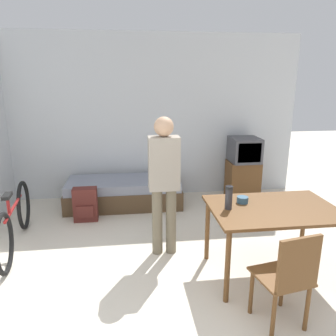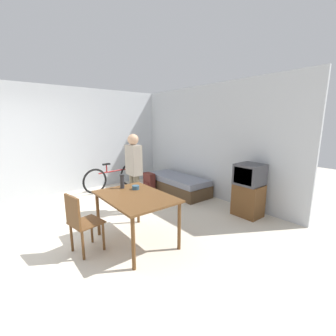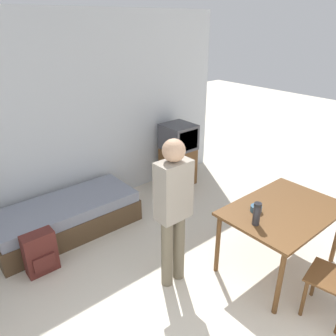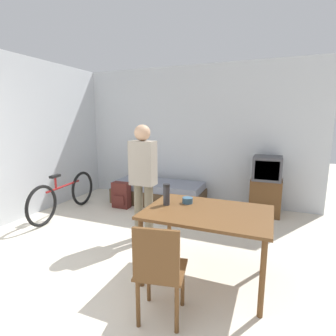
{
  "view_description": "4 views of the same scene",
  "coord_description": "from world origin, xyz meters",
  "px_view_note": "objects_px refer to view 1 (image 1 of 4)",
  "views": [
    {
      "loc": [
        -0.26,
        -1.72,
        2.0
      ],
      "look_at": [
        0.23,
        2.17,
        0.91
      ],
      "focal_mm": 35.0,
      "sensor_mm": 36.0,
      "label": 1
    },
    {
      "loc": [
        3.97,
        -0.45,
        1.83
      ],
      "look_at": [
        0.64,
        2.2,
        0.95
      ],
      "focal_mm": 24.0,
      "sensor_mm": 36.0,
      "label": 2
    },
    {
      "loc": [
        -1.65,
        -0.31,
        2.56
      ],
      "look_at": [
        0.41,
        2.15,
        1.1
      ],
      "focal_mm": 35.0,
      "sensor_mm": 36.0,
      "label": 3
    },
    {
      "loc": [
        1.75,
        -1.34,
        1.67
      ],
      "look_at": [
        0.36,
        2.08,
        0.98
      ],
      "focal_mm": 28.0,
      "sensor_mm": 36.0,
      "label": 4
    }
  ],
  "objects_px": {
    "bicycle": "(15,221)",
    "backpack": "(85,205)",
    "dining_table": "(273,215)",
    "wooden_chair": "(288,276)",
    "person_standing": "(164,177)",
    "thermos_flask": "(229,196)",
    "mate_bowl": "(243,200)",
    "daybed": "(124,193)",
    "tv": "(243,167)"
  },
  "relations": [
    {
      "from": "thermos_flask",
      "to": "wooden_chair",
      "type": "bearing_deg",
      "value": -71.79
    },
    {
      "from": "mate_bowl",
      "to": "backpack",
      "type": "distance_m",
      "value": 2.36
    },
    {
      "from": "thermos_flask",
      "to": "mate_bowl",
      "type": "bearing_deg",
      "value": 35.65
    },
    {
      "from": "dining_table",
      "to": "backpack",
      "type": "bearing_deg",
      "value": 141.95
    },
    {
      "from": "daybed",
      "to": "wooden_chair",
      "type": "xyz_separation_m",
      "value": [
        1.3,
        -2.89,
        0.27
      ]
    },
    {
      "from": "person_standing",
      "to": "bicycle",
      "type": "bearing_deg",
      "value": 168.66
    },
    {
      "from": "mate_bowl",
      "to": "backpack",
      "type": "height_order",
      "value": "mate_bowl"
    },
    {
      "from": "person_standing",
      "to": "thermos_flask",
      "type": "distance_m",
      "value": 0.8
    },
    {
      "from": "tv",
      "to": "bicycle",
      "type": "height_order",
      "value": "tv"
    },
    {
      "from": "thermos_flask",
      "to": "backpack",
      "type": "relative_size",
      "value": 0.48
    },
    {
      "from": "tv",
      "to": "thermos_flask",
      "type": "height_order",
      "value": "tv"
    },
    {
      "from": "bicycle",
      "to": "backpack",
      "type": "height_order",
      "value": "bicycle"
    },
    {
      "from": "backpack",
      "to": "thermos_flask",
      "type": "bearing_deg",
      "value": -44.88
    },
    {
      "from": "tv",
      "to": "dining_table",
      "type": "distance_m",
      "value": 2.29
    },
    {
      "from": "daybed",
      "to": "tv",
      "type": "distance_m",
      "value": 2.04
    },
    {
      "from": "thermos_flask",
      "to": "backpack",
      "type": "xyz_separation_m",
      "value": [
        -1.59,
        1.58,
        -0.64
      ]
    },
    {
      "from": "wooden_chair",
      "to": "dining_table",
      "type": "bearing_deg",
      "value": 75.09
    },
    {
      "from": "dining_table",
      "to": "thermos_flask",
      "type": "bearing_deg",
      "value": 177.34
    },
    {
      "from": "tv",
      "to": "person_standing",
      "type": "distance_m",
      "value": 2.29
    },
    {
      "from": "person_standing",
      "to": "wooden_chair",
      "type": "bearing_deg",
      "value": -58.17
    },
    {
      "from": "dining_table",
      "to": "bicycle",
      "type": "bearing_deg",
      "value": 161.61
    },
    {
      "from": "wooden_chair",
      "to": "thermos_flask",
      "type": "relative_size",
      "value": 3.73
    },
    {
      "from": "daybed",
      "to": "wooden_chair",
      "type": "relative_size",
      "value": 2.08
    },
    {
      "from": "dining_table",
      "to": "wooden_chair",
      "type": "relative_size",
      "value": 1.44
    },
    {
      "from": "wooden_chair",
      "to": "bicycle",
      "type": "distance_m",
      "value": 3.1
    },
    {
      "from": "daybed",
      "to": "person_standing",
      "type": "height_order",
      "value": "person_standing"
    },
    {
      "from": "tv",
      "to": "wooden_chair",
      "type": "relative_size",
      "value": 1.19
    },
    {
      "from": "dining_table",
      "to": "person_standing",
      "type": "xyz_separation_m",
      "value": [
        -1.03,
        0.58,
        0.26
      ]
    },
    {
      "from": "mate_bowl",
      "to": "thermos_flask",
      "type": "bearing_deg",
      "value": -144.35
    },
    {
      "from": "daybed",
      "to": "backpack",
      "type": "height_order",
      "value": "backpack"
    },
    {
      "from": "bicycle",
      "to": "thermos_flask",
      "type": "relative_size",
      "value": 7.47
    },
    {
      "from": "bicycle",
      "to": "thermos_flask",
      "type": "distance_m",
      "value": 2.56
    },
    {
      "from": "thermos_flask",
      "to": "mate_bowl",
      "type": "distance_m",
      "value": 0.26
    },
    {
      "from": "person_standing",
      "to": "mate_bowl",
      "type": "relative_size",
      "value": 13.8
    },
    {
      "from": "dining_table",
      "to": "wooden_chair",
      "type": "bearing_deg",
      "value": -104.91
    },
    {
      "from": "tv",
      "to": "bicycle",
      "type": "relative_size",
      "value": 0.6
    },
    {
      "from": "daybed",
      "to": "person_standing",
      "type": "xyz_separation_m",
      "value": [
        0.47,
        -1.55,
        0.71
      ]
    },
    {
      "from": "person_standing",
      "to": "thermos_flask",
      "type": "bearing_deg",
      "value": -44.08
    },
    {
      "from": "daybed",
      "to": "person_standing",
      "type": "relative_size",
      "value": 1.13
    },
    {
      "from": "dining_table",
      "to": "tv",
      "type": "bearing_deg",
      "value": 77.3
    },
    {
      "from": "thermos_flask",
      "to": "daybed",
      "type": "bearing_deg",
      "value": 116.43
    },
    {
      "from": "dining_table",
      "to": "person_standing",
      "type": "distance_m",
      "value": 1.21
    },
    {
      "from": "bicycle",
      "to": "daybed",
      "type": "bearing_deg",
      "value": 42.96
    },
    {
      "from": "dining_table",
      "to": "person_standing",
      "type": "height_order",
      "value": "person_standing"
    },
    {
      "from": "bicycle",
      "to": "tv",
      "type": "bearing_deg",
      "value": 21.58
    },
    {
      "from": "person_standing",
      "to": "mate_bowl",
      "type": "height_order",
      "value": "person_standing"
    },
    {
      "from": "wooden_chair",
      "to": "thermos_flask",
      "type": "height_order",
      "value": "thermos_flask"
    },
    {
      "from": "daybed",
      "to": "wooden_chair",
      "type": "height_order",
      "value": "wooden_chair"
    },
    {
      "from": "dining_table",
      "to": "wooden_chair",
      "type": "xyz_separation_m",
      "value": [
        -0.2,
        -0.76,
        -0.18
      ]
    },
    {
      "from": "mate_bowl",
      "to": "backpack",
      "type": "relative_size",
      "value": 0.24
    }
  ]
}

